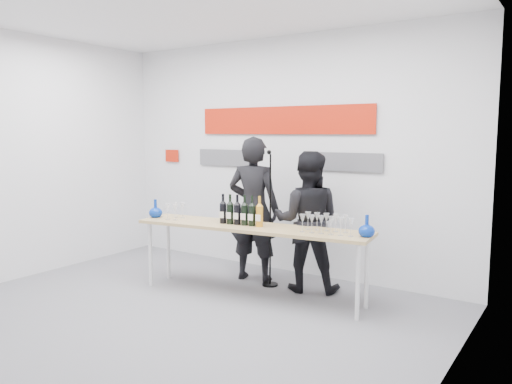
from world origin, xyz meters
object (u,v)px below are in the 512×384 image
tasting_table (251,231)px  presenter_right (307,221)px  presenter_left (254,209)px  mic_stand (270,245)px

tasting_table → presenter_right: bearing=46.6°
tasting_table → presenter_right: presenter_right is taller
presenter_left → mic_stand: (0.30, -0.10, -0.39)m
presenter_right → mic_stand: (-0.43, -0.10, -0.31)m
tasting_table → mic_stand: size_ratio=1.68×
tasting_table → mic_stand: mic_stand is taller
tasting_table → presenter_right: 0.68m
tasting_table → presenter_right: (0.40, 0.55, 0.06)m
mic_stand → tasting_table: bearing=-84.2°
presenter_right → presenter_left: bearing=-21.2°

